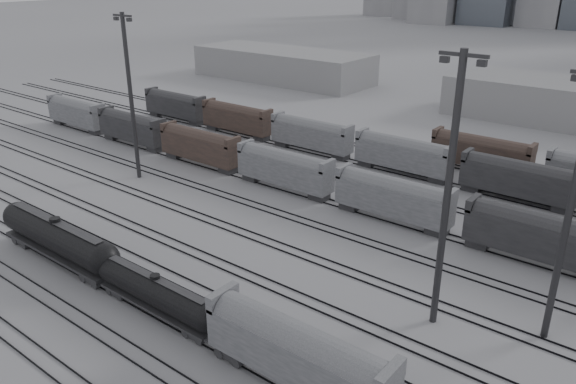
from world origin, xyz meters
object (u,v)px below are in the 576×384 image
Objects in this scene: tank_car_a at (58,237)px; light_mast_c at (448,190)px; hopper_car_a at (297,352)px; tank_car_b at (157,293)px.

light_mast_c is at bearing 21.78° from tank_car_a.
hopper_car_a is at bearing 0.00° from tank_car_a.
hopper_car_a is 0.66× the size of light_mast_c.
tank_car_a reaches higher than tank_car_b.
tank_car_a is 0.82× the size of light_mast_c.
hopper_car_a is (31.84, 0.00, 0.67)m from tank_car_a.
tank_car_a is 15.97m from tank_car_b.
light_mast_c is at bearing 73.54° from hopper_car_a.
tank_car_a is at bearing -180.00° from tank_car_b.
hopper_car_a reaches higher than tank_car_b.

